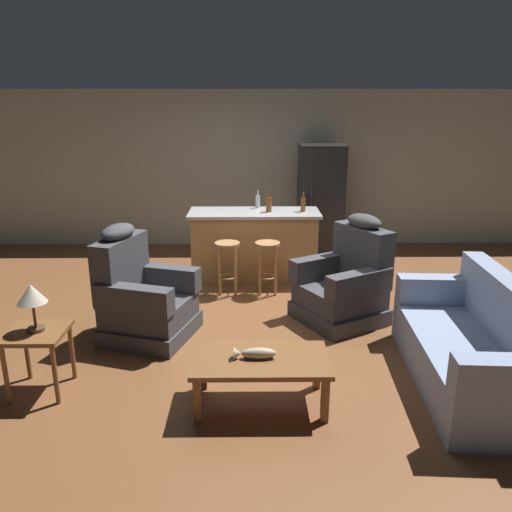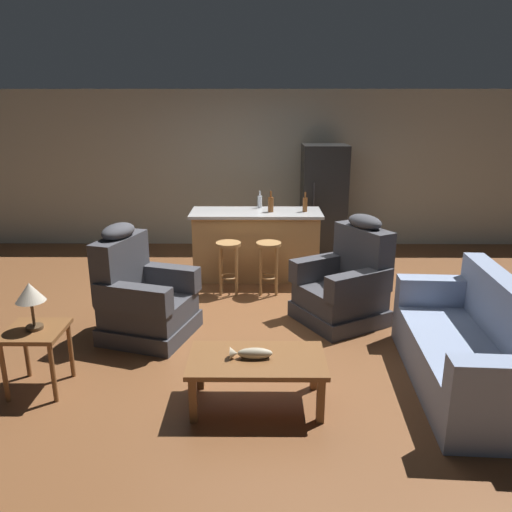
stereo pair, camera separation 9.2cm
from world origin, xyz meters
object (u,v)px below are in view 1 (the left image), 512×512
object	(u,v)px
fish_figurine	(255,354)
kitchen_island	(254,244)
bottle_wine_dark	(303,204)
bottle_short_amber	(258,201)
bottle_tall_green	(269,204)
couch	(474,348)
bar_stool_left	(227,258)
table_lamp	(32,296)
coffee_table	(261,364)
recliner_near_lamp	(142,298)
bar_stool_right	(267,258)
recliner_near_island	(346,284)
end_table	(37,342)
refrigerator	(320,200)

from	to	relation	value
fish_figurine	kitchen_island	world-z (taller)	kitchen_island
bottle_wine_dark	bottle_short_amber	bearing A→B (deg)	156.73
kitchen_island	bottle_tall_green	size ratio (longest dim) A/B	6.26
couch	bar_stool_left	distance (m)	3.17
table_lamp	bottle_tall_green	world-z (taller)	bottle_tall_green
bottle_short_amber	bar_stool_left	bearing A→B (deg)	-114.28
coffee_table	bottle_wine_dark	distance (m)	3.30
couch	bottle_tall_green	xyz separation A→B (m)	(-1.68, 2.85, 0.72)
couch	bottle_short_amber	bearing A→B (deg)	-56.21
fish_figurine	couch	size ratio (longest dim) A/B	0.17
recliner_near_lamp	bar_stool_right	xyz separation A→B (m)	(1.35, 1.24, 0.05)
recliner_near_island	table_lamp	bearing A→B (deg)	-2.79
fish_figurine	bottle_short_amber	xyz separation A→B (m)	(0.07, 3.43, 0.58)
bottle_short_amber	bottle_wine_dark	xyz separation A→B (m)	(0.62, -0.27, 0.01)
fish_figurine	bottle_wine_dark	size ratio (longest dim) A/B	1.26
couch	kitchen_island	size ratio (longest dim) A/B	1.08
end_table	bottle_tall_green	distance (m)	3.61
kitchen_island	bottle_wine_dark	world-z (taller)	bottle_wine_dark
fish_figurine	end_table	bearing A→B (deg)	172.71
table_lamp	recliner_near_island	bearing A→B (deg)	27.15
fish_figurine	kitchen_island	size ratio (longest dim) A/B	0.19
fish_figurine	end_table	xyz separation A→B (m)	(-1.82, 0.23, -0.00)
end_table	couch	bearing A→B (deg)	1.02
fish_figurine	bottle_short_amber	bearing A→B (deg)	88.76
kitchen_island	table_lamp	bearing A→B (deg)	-122.04
table_lamp	bottle_tall_green	size ratio (longest dim) A/B	1.43
kitchen_island	bar_stool_right	distance (m)	0.65
bar_stool_left	bottle_tall_green	bearing A→B (deg)	47.67
recliner_near_lamp	end_table	size ratio (longest dim) A/B	2.14
couch	bar_stool_right	distance (m)	2.83
refrigerator	table_lamp	bearing A→B (deg)	-125.16
bottle_short_amber	bar_stool_right	bearing A→B (deg)	-82.84
recliner_near_island	bar_stool_left	size ratio (longest dim) A/B	1.76
refrigerator	bottle_short_amber	size ratio (longest dim) A/B	7.26
couch	bottle_short_amber	distance (m)	3.70
end_table	bar_stool_left	size ratio (longest dim) A/B	0.82
bottle_wine_dark	end_table	bearing A→B (deg)	-130.55
recliner_near_lamp	bottle_wine_dark	world-z (taller)	bottle_wine_dark
bar_stool_left	kitchen_island	bearing A→B (deg)	60.95
fish_figurine	recliner_near_lamp	bearing A→B (deg)	131.88
fish_figurine	refrigerator	world-z (taller)	refrigerator
fish_figurine	bar_stool_left	bearing A→B (deg)	97.33
kitchen_island	refrigerator	xyz separation A→B (m)	(1.08, 1.20, 0.40)
table_lamp	bottle_short_amber	world-z (taller)	bottle_short_amber
recliner_near_island	table_lamp	distance (m)	3.24
couch	table_lamp	xyz separation A→B (m)	(-3.72, -0.06, 0.53)
bar_stool_right	refrigerator	world-z (taller)	refrigerator
couch	bottle_tall_green	bearing A→B (deg)	-55.93
coffee_table	couch	size ratio (longest dim) A/B	0.56
bottle_tall_green	fish_figurine	bearing A→B (deg)	-94.05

